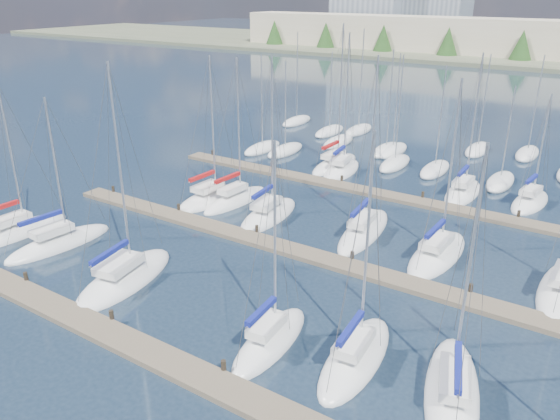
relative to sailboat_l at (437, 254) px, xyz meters
The scene contains 21 objects.
ground 39.91m from the sailboat_l, 102.44° to the left, with size 400.00×400.00×0.00m, color #202F40.
dock_near 20.87m from the sailboat_l, 114.33° to the right, with size 44.00×1.93×1.10m.
dock_mid 9.95m from the sailboat_l, 149.74° to the right, with size 44.00×1.93×1.10m.
dock_far 12.43m from the sailboat_l, 133.74° to the left, with size 44.00×1.93×1.10m.
sailboat_l is the anchor object (origin of this frame).
sailboat_q 14.66m from the sailboat_l, 76.11° to the left, with size 3.13×7.03×10.23m.
sailboat_a 31.39m from the sailboat_l, 153.55° to the right, with size 2.71×8.48×12.13m.
sailboat_e 13.59m from the sailboat_l, 88.87° to the right, with size 3.19×7.97×12.50m.
sailboat_o 19.55m from the sailboat_l, 137.25° to the left, with size 3.85×7.96×14.34m.
sailboat_n 21.52m from the sailboat_l, 137.40° to the left, with size 2.62×8.41×15.03m.
sailboat_c 21.31m from the sailboat_l, 137.68° to the right, with size 4.79×9.19×14.44m.
sailboat_f 14.48m from the sailboat_l, 69.11° to the right, with size 4.86×9.18×12.65m.
sailboat_b 27.28m from the sailboat_l, 150.46° to the right, with size 3.34×8.45×11.49m.
sailboat_i 18.23m from the sailboat_l, behind, with size 2.66×8.01×13.04m.
sailboat_p 13.63m from the sailboat_l, 98.73° to the left, with size 2.77×7.79×13.20m.
sailboat_h 20.34m from the sailboat_l, behind, with size 3.26×7.92×13.17m.
sailboat_d 15.38m from the sailboat_l, 105.56° to the right, with size 2.79×7.14×11.71m.
sailboat_k 6.04m from the sailboat_l, behind, with size 3.48×9.46×13.96m.
sailboat_j 13.94m from the sailboat_l, behind, with size 3.66×8.30×13.54m.
distant_boats 26.16m from the sailboat_l, 119.65° to the left, with size 36.93×20.75×13.30m.
shoreline 130.79m from the sailboat_l, 99.65° to the left, with size 400.00×60.00×38.00m.
Camera 1 is at (18.11, -13.64, 17.57)m, focal length 35.00 mm.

